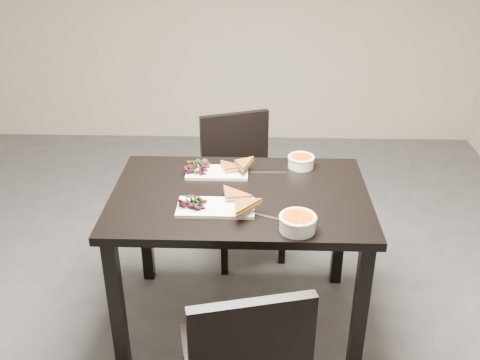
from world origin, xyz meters
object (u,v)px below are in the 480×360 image
(table, at_px, (240,212))
(soup_bowl_near, at_px, (298,222))
(chair_far, at_px, (240,177))
(plate_near, at_px, (216,208))
(soup_bowl_far, at_px, (301,161))
(plate_far, at_px, (217,173))

(table, height_order, soup_bowl_near, soup_bowl_near)
(table, height_order, chair_far, chair_far)
(table, xyz_separation_m, plate_near, (-0.10, -0.15, 0.11))
(soup_bowl_near, bearing_deg, soup_bowl_far, 84.86)
(table, relative_size, plate_far, 3.93)
(chair_far, bearing_deg, plate_near, -115.30)
(table, distance_m, soup_bowl_far, 0.44)
(table, xyz_separation_m, soup_bowl_near, (0.25, -0.31, 0.14))
(chair_far, bearing_deg, table, -108.09)
(chair_far, bearing_deg, soup_bowl_near, -94.82)
(chair_far, distance_m, soup_bowl_near, 1.08)
(soup_bowl_near, xyz_separation_m, plate_far, (-0.37, 0.51, -0.03))
(table, bearing_deg, soup_bowl_near, -51.42)
(chair_far, distance_m, plate_near, 0.89)
(plate_near, xyz_separation_m, soup_bowl_far, (0.40, 0.44, 0.03))
(soup_bowl_far, bearing_deg, chair_far, 128.96)
(soup_bowl_near, bearing_deg, plate_far, 125.82)
(chair_far, distance_m, plate_far, 0.57)
(table, bearing_deg, chair_far, 91.70)
(table, height_order, plate_near, plate_near)
(soup_bowl_far, bearing_deg, plate_near, -132.26)
(chair_far, xyz_separation_m, plate_near, (-0.08, -0.84, 0.27))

